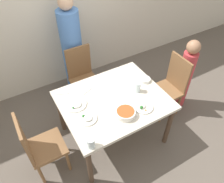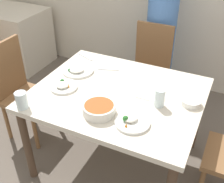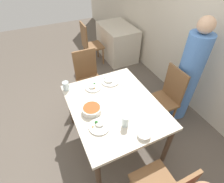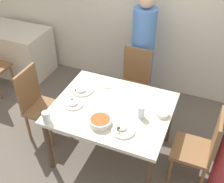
{
  "view_description": "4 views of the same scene",
  "coord_description": "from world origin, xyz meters",
  "px_view_note": "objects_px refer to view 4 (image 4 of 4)",
  "views": [
    {
      "loc": [
        -0.93,
        -1.58,
        2.6
      ],
      "look_at": [
        0.01,
        0.04,
        0.82
      ],
      "focal_mm": 35.0,
      "sensor_mm": 36.0,
      "label": 1
    },
    {
      "loc": [
        0.71,
        -1.59,
        1.9
      ],
      "look_at": [
        -0.02,
        -0.06,
        0.76
      ],
      "focal_mm": 45.0,
      "sensor_mm": 36.0,
      "label": 2
    },
    {
      "loc": [
        1.32,
        -0.65,
        2.25
      ],
      "look_at": [
        -0.02,
        -0.02,
        0.93
      ],
      "focal_mm": 28.0,
      "sensor_mm": 36.0,
      "label": 3
    },
    {
      "loc": [
        0.86,
        -2.09,
        2.68
      ],
      "look_at": [
        -0.03,
        0.06,
        0.88
      ],
      "focal_mm": 45.0,
      "sensor_mm": 36.0,
      "label": 4
    }
  ],
  "objects_px": {
    "glass_water_tall": "(141,112)",
    "bowl_curry": "(100,121)",
    "chair_child_spot": "(201,147)",
    "chair_adult_spot": "(134,81)",
    "person_adult": "(142,54)",
    "plate_rice_adult": "(123,130)"
  },
  "relations": [
    {
      "from": "plate_rice_adult",
      "to": "glass_water_tall",
      "type": "height_order",
      "value": "glass_water_tall"
    },
    {
      "from": "chair_adult_spot",
      "to": "plate_rice_adult",
      "type": "distance_m",
      "value": 1.2
    },
    {
      "from": "person_adult",
      "to": "bowl_curry",
      "type": "distance_m",
      "value": 1.46
    },
    {
      "from": "person_adult",
      "to": "plate_rice_adult",
      "type": "bearing_deg",
      "value": -79.94
    },
    {
      "from": "person_adult",
      "to": "bowl_curry",
      "type": "relative_size",
      "value": 7.09
    },
    {
      "from": "chair_adult_spot",
      "to": "person_adult",
      "type": "bearing_deg",
      "value": 90.0
    },
    {
      "from": "plate_rice_adult",
      "to": "bowl_curry",
      "type": "bearing_deg",
      "value": 179.27
    },
    {
      "from": "person_adult",
      "to": "glass_water_tall",
      "type": "relative_size",
      "value": 11.96
    },
    {
      "from": "bowl_curry",
      "to": "chair_child_spot",
      "type": "bearing_deg",
      "value": 17.46
    },
    {
      "from": "chair_adult_spot",
      "to": "glass_water_tall",
      "type": "xyz_separation_m",
      "value": [
        0.36,
        -0.89,
        0.31
      ]
    },
    {
      "from": "chair_adult_spot",
      "to": "chair_child_spot",
      "type": "height_order",
      "value": "same"
    },
    {
      "from": "chair_adult_spot",
      "to": "bowl_curry",
      "type": "bearing_deg",
      "value": -88.8
    },
    {
      "from": "person_adult",
      "to": "glass_water_tall",
      "type": "xyz_separation_m",
      "value": [
        0.36,
        -1.21,
        0.05
      ]
    },
    {
      "from": "chair_adult_spot",
      "to": "person_adult",
      "type": "distance_m",
      "value": 0.41
    },
    {
      "from": "person_adult",
      "to": "plate_rice_adult",
      "type": "distance_m",
      "value": 1.49
    },
    {
      "from": "chair_child_spot",
      "to": "plate_rice_adult",
      "type": "distance_m",
      "value": 0.84
    },
    {
      "from": "chair_adult_spot",
      "to": "chair_child_spot",
      "type": "bearing_deg",
      "value": -39.81
    },
    {
      "from": "chair_child_spot",
      "to": "glass_water_tall",
      "type": "relative_size",
      "value": 7.02
    },
    {
      "from": "chair_child_spot",
      "to": "bowl_curry",
      "type": "height_order",
      "value": "chair_child_spot"
    },
    {
      "from": "glass_water_tall",
      "to": "bowl_curry",
      "type": "bearing_deg",
      "value": -143.09
    },
    {
      "from": "chair_adult_spot",
      "to": "plate_rice_adult",
      "type": "height_order",
      "value": "chair_adult_spot"
    },
    {
      "from": "person_adult",
      "to": "plate_rice_adult",
      "type": "height_order",
      "value": "person_adult"
    }
  ]
}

